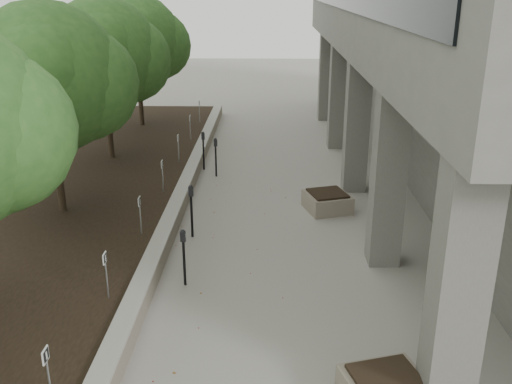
# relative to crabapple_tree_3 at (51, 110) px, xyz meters

# --- Properties ---
(retaining_wall) EXTENTS (0.39, 26.00, 0.50)m
(retaining_wall) POSITION_rel_crabapple_tree_3_xyz_m (2.97, 1.00, -2.87)
(retaining_wall) COLOR gray
(retaining_wall) RESTS_ON ground
(planting_bed) EXTENTS (7.00, 26.00, 0.40)m
(planting_bed) POSITION_rel_crabapple_tree_3_xyz_m (-0.70, 1.00, -2.92)
(planting_bed) COLOR black
(planting_bed) RESTS_ON ground
(crabapple_tree_3) EXTENTS (4.60, 4.00, 5.44)m
(crabapple_tree_3) POSITION_rel_crabapple_tree_3_xyz_m (0.00, 0.00, 0.00)
(crabapple_tree_3) COLOR #2A5922
(crabapple_tree_3) RESTS_ON planting_bed
(crabapple_tree_4) EXTENTS (4.60, 4.00, 5.44)m
(crabapple_tree_4) POSITION_rel_crabapple_tree_3_xyz_m (0.00, 5.00, 0.00)
(crabapple_tree_4) COLOR #2A5922
(crabapple_tree_4) RESTS_ON planting_bed
(crabapple_tree_5) EXTENTS (4.60, 4.00, 5.44)m
(crabapple_tree_5) POSITION_rel_crabapple_tree_3_xyz_m (0.00, 10.00, 0.00)
(crabapple_tree_5) COLOR #2A5922
(crabapple_tree_5) RESTS_ON planting_bed
(parking_sign_2) EXTENTS (0.04, 0.22, 0.96)m
(parking_sign_2) POSITION_rel_crabapple_tree_3_xyz_m (2.45, -7.50, -2.24)
(parking_sign_2) COLOR black
(parking_sign_2) RESTS_ON planting_bed
(parking_sign_3) EXTENTS (0.04, 0.22, 0.96)m
(parking_sign_3) POSITION_rel_crabapple_tree_3_xyz_m (2.45, -4.50, -2.24)
(parking_sign_3) COLOR black
(parking_sign_3) RESTS_ON planting_bed
(parking_sign_4) EXTENTS (0.04, 0.22, 0.96)m
(parking_sign_4) POSITION_rel_crabapple_tree_3_xyz_m (2.45, -1.50, -2.24)
(parking_sign_4) COLOR black
(parking_sign_4) RESTS_ON planting_bed
(parking_sign_5) EXTENTS (0.04, 0.22, 0.96)m
(parking_sign_5) POSITION_rel_crabapple_tree_3_xyz_m (2.45, 1.50, -2.24)
(parking_sign_5) COLOR black
(parking_sign_5) RESTS_ON planting_bed
(parking_sign_6) EXTENTS (0.04, 0.22, 0.96)m
(parking_sign_6) POSITION_rel_crabapple_tree_3_xyz_m (2.45, 4.50, -2.24)
(parking_sign_6) COLOR black
(parking_sign_6) RESTS_ON planting_bed
(parking_sign_7) EXTENTS (0.04, 0.22, 0.96)m
(parking_sign_7) POSITION_rel_crabapple_tree_3_xyz_m (2.45, 7.50, -2.24)
(parking_sign_7) COLOR black
(parking_sign_7) RESTS_ON planting_bed
(parking_sign_8) EXTENTS (0.04, 0.22, 0.96)m
(parking_sign_8) POSITION_rel_crabapple_tree_3_xyz_m (2.45, 10.50, -2.24)
(parking_sign_8) COLOR black
(parking_sign_8) RESTS_ON planting_bed
(parking_meter_2) EXTENTS (0.13, 0.10, 1.30)m
(parking_meter_2) POSITION_rel_crabapple_tree_3_xyz_m (3.75, -3.25, -2.47)
(parking_meter_2) COLOR black
(parking_meter_2) RESTS_ON ground
(parking_meter_3) EXTENTS (0.16, 0.13, 1.41)m
(parking_meter_3) POSITION_rel_crabapple_tree_3_xyz_m (3.58, -0.76, -2.41)
(parking_meter_3) COLOR black
(parking_meter_3) RESTS_ON ground
(parking_meter_4) EXTENTS (0.15, 0.12, 1.34)m
(parking_meter_4) POSITION_rel_crabapple_tree_3_xyz_m (3.75, 4.17, -2.45)
(parking_meter_4) COLOR black
(parking_meter_4) RESTS_ON ground
(parking_meter_5) EXTENTS (0.15, 0.11, 1.37)m
(parking_meter_5) POSITION_rel_crabapple_tree_3_xyz_m (3.25, 4.90, -2.44)
(parking_meter_5) COLOR black
(parking_meter_5) RESTS_ON ground
(planter_back) EXTENTS (1.45, 1.45, 0.54)m
(planter_back) POSITION_rel_crabapple_tree_3_xyz_m (7.21, 1.19, -2.85)
(planter_back) COLOR gray
(planter_back) RESTS_ON ground
(berry_scatter) EXTENTS (3.30, 14.10, 0.02)m
(berry_scatter) POSITION_rel_crabapple_tree_3_xyz_m (4.70, -3.00, -3.11)
(berry_scatter) COLOR #980B0E
(berry_scatter) RESTS_ON ground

